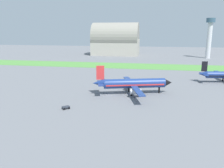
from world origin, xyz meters
TOP-DOWN VIEW (x-y plane):
  - ground_plane at (0.00, 0.00)m, footprint 600.00×600.00m
  - grass_taxiway_strip at (0.00, 81.16)m, footprint 360.00×28.00m
  - airplane_midfield_jet at (9.56, 3.90)m, footprint 32.63×32.96m
  - baggage_cart_near_gate at (-10.43, -19.37)m, footprint 2.93×2.91m
  - hangar_distant at (-24.68, 156.91)m, footprint 48.96×29.16m
  - control_tower at (66.29, 143.81)m, footprint 8.00×8.00m

SIDE VIEW (x-z plane):
  - ground_plane at x=0.00m, z-range 0.00..0.00m
  - grass_taxiway_strip at x=0.00m, z-range 0.00..0.08m
  - baggage_cart_near_gate at x=-10.43m, z-range 0.12..1.02m
  - airplane_midfield_jet at x=9.56m, z-range -1.67..10.27m
  - hangar_distant at x=-24.68m, z-range -1.43..32.50m
  - control_tower at x=66.29m, z-range 3.29..40.23m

